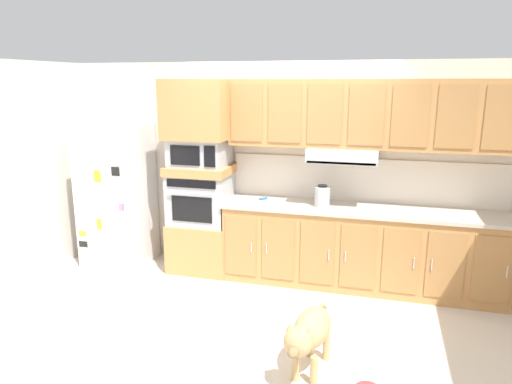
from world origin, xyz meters
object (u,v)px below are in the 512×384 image
(dog, at_px, (309,332))
(microwave, at_px, (200,152))
(refrigerator, at_px, (117,195))
(built_in_oven, at_px, (201,198))
(screwdriver, at_px, (264,199))
(electric_kettle, at_px, (322,196))

(dog, bearing_deg, microwave, -130.18)
(microwave, xyz_separation_m, dog, (1.61, -1.79, -1.09))
(microwave, bearing_deg, refrigerator, -176.49)
(built_in_oven, relative_size, microwave, 1.09)
(refrigerator, height_order, microwave, refrigerator)
(screwdriver, bearing_deg, dog, -65.38)
(refrigerator, bearing_deg, built_in_oven, 3.51)
(built_in_oven, bearing_deg, refrigerator, -176.49)
(microwave, bearing_deg, built_in_oven, 179.23)
(screwdriver, relative_size, dog, 0.18)
(dog, bearing_deg, built_in_oven, -130.17)
(built_in_oven, xyz_separation_m, microwave, (0.00, -0.00, 0.56))
(refrigerator, bearing_deg, screwdriver, 3.69)
(refrigerator, height_order, built_in_oven, refrigerator)
(built_in_oven, height_order, electric_kettle, built_in_oven)
(built_in_oven, xyz_separation_m, electric_kettle, (1.46, -0.05, 0.13))
(screwdriver, relative_size, electric_kettle, 0.70)
(electric_kettle, bearing_deg, refrigerator, -179.54)
(screwdriver, bearing_deg, refrigerator, -176.31)
(built_in_oven, height_order, dog, built_in_oven)
(microwave, distance_m, electric_kettle, 1.52)
(refrigerator, distance_m, microwave, 1.25)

